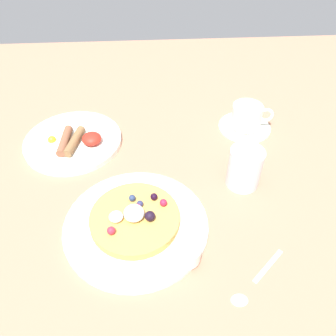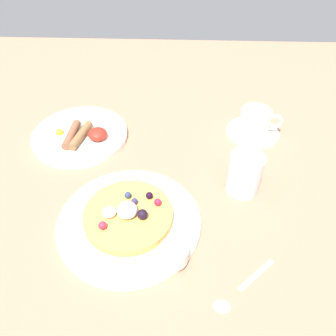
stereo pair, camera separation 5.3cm
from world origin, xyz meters
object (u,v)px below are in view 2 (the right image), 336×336
at_px(breakfast_plate, 80,135).
at_px(coffee_cup, 256,121).
at_px(syrup_ramekin, 174,253).
at_px(teaspoon, 235,294).
at_px(pancake_plate, 129,222).
at_px(water_glass, 244,173).
at_px(coffee_saucer, 253,131).

relative_size(breakfast_plate, coffee_cup, 2.23).
distance_m(syrup_ramekin, teaspoon, 0.12).
xyz_separation_m(pancake_plate, water_glass, (0.23, 0.10, 0.04)).
height_order(breakfast_plate, coffee_cup, coffee_cup).
xyz_separation_m(teaspoon, water_glass, (0.04, 0.24, 0.04)).
relative_size(syrup_ramekin, coffee_saucer, 0.37).
xyz_separation_m(syrup_ramekin, water_glass, (0.14, 0.18, 0.02)).
distance_m(coffee_saucer, water_glass, 0.21).
height_order(syrup_ramekin, breakfast_plate, syrup_ramekin).
distance_m(breakfast_plate, coffee_cup, 0.44).
bearing_deg(teaspoon, coffee_saucer, 78.29).
xyz_separation_m(pancake_plate, teaspoon, (0.19, -0.14, -0.00)).
distance_m(pancake_plate, syrup_ramekin, 0.12).
relative_size(pancake_plate, coffee_cup, 2.61).
bearing_deg(syrup_ramekin, pancake_plate, 138.13).
relative_size(breakfast_plate, water_glass, 2.63).
distance_m(pancake_plate, coffee_cup, 0.41).
height_order(pancake_plate, coffee_saucer, pancake_plate).
bearing_deg(pancake_plate, breakfast_plate, 120.73).
bearing_deg(coffee_cup, breakfast_plate, -175.27).
xyz_separation_m(coffee_cup, water_glass, (-0.05, -0.20, 0.01)).
bearing_deg(syrup_ramekin, water_glass, 52.53).
distance_m(syrup_ramekin, breakfast_plate, 0.42).
height_order(syrup_ramekin, coffee_saucer, syrup_ramekin).
distance_m(syrup_ramekin, coffee_saucer, 0.43).
height_order(breakfast_plate, coffee_saucer, breakfast_plate).
bearing_deg(water_glass, coffee_cup, 74.84).
xyz_separation_m(syrup_ramekin, coffee_cup, (0.19, 0.38, 0.01)).
bearing_deg(pancake_plate, coffee_cup, 46.62).
height_order(syrup_ramekin, teaspoon, syrup_ramekin).
relative_size(coffee_cup, water_glass, 1.18).
relative_size(coffee_saucer, coffee_cup, 1.26).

